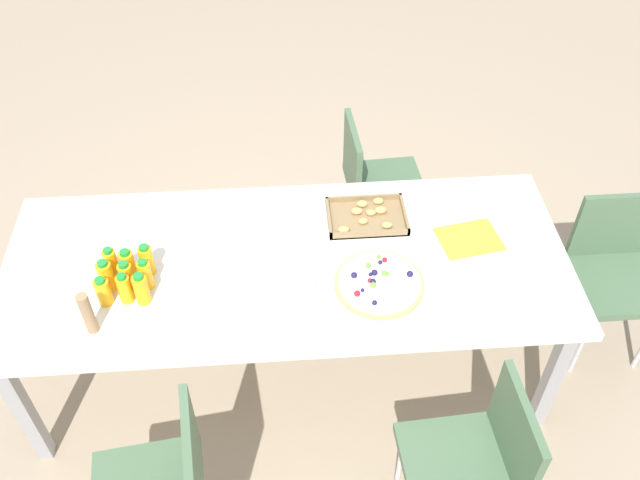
% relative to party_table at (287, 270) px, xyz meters
% --- Properties ---
extents(ground_plane, '(12.00, 12.00, 0.00)m').
position_rel_party_table_xyz_m(ground_plane, '(0.00, 0.00, -0.69)').
color(ground_plane, tan).
extents(party_table, '(2.38, 0.96, 0.74)m').
position_rel_party_table_xyz_m(party_table, '(0.00, 0.00, 0.00)').
color(party_table, silver).
rests_on(party_table, ground_plane).
extents(chair_near_right, '(0.42, 0.42, 0.83)m').
position_rel_party_table_xyz_m(chair_near_right, '(0.66, -0.82, -0.19)').
color(chair_near_right, '#4C6B4C').
rests_on(chair_near_right, ground_plane).
extents(chair_end, '(0.40, 0.40, 0.83)m').
position_rel_party_table_xyz_m(chair_end, '(1.52, 0.09, -0.19)').
color(chair_end, '#4C6B4C').
rests_on(chair_end, ground_plane).
extents(chair_far_right, '(0.42, 0.42, 0.83)m').
position_rel_party_table_xyz_m(chair_far_right, '(0.48, 0.79, -0.19)').
color(chair_far_right, '#4C6B4C').
rests_on(chair_far_right, ground_plane).
extents(juice_bottle_0, '(0.06, 0.06, 0.13)m').
position_rel_party_table_xyz_m(juice_bottle_0, '(-0.72, -0.17, 0.12)').
color(juice_bottle_0, '#F9AB14').
rests_on(juice_bottle_0, party_table).
extents(juice_bottle_1, '(0.05, 0.05, 0.14)m').
position_rel_party_table_xyz_m(juice_bottle_1, '(-0.64, -0.17, 0.12)').
color(juice_bottle_1, '#F9AE14').
rests_on(juice_bottle_1, party_table).
extents(juice_bottle_2, '(0.06, 0.06, 0.15)m').
position_rel_party_table_xyz_m(juice_bottle_2, '(-0.57, -0.18, 0.13)').
color(juice_bottle_2, '#F9AB14').
rests_on(juice_bottle_2, party_table).
extents(juice_bottle_3, '(0.06, 0.06, 0.15)m').
position_rel_party_table_xyz_m(juice_bottle_3, '(-0.72, -0.10, 0.13)').
color(juice_bottle_3, '#F9AD14').
rests_on(juice_bottle_3, party_table).
extents(juice_bottle_4, '(0.06, 0.06, 0.13)m').
position_rel_party_table_xyz_m(juice_bottle_4, '(-0.64, -0.10, 0.12)').
color(juice_bottle_4, '#FAAD14').
rests_on(juice_bottle_4, party_table).
extents(juice_bottle_5, '(0.05, 0.05, 0.15)m').
position_rel_party_table_xyz_m(juice_bottle_5, '(-0.57, -0.10, 0.13)').
color(juice_bottle_5, '#FAAC14').
rests_on(juice_bottle_5, party_table).
extents(juice_bottle_6, '(0.05, 0.05, 0.14)m').
position_rel_party_table_xyz_m(juice_bottle_6, '(-0.71, -0.02, 0.12)').
color(juice_bottle_6, '#FAAC14').
rests_on(juice_bottle_6, party_table).
extents(juice_bottle_7, '(0.06, 0.06, 0.13)m').
position_rel_party_table_xyz_m(juice_bottle_7, '(-0.65, -0.03, 0.12)').
color(juice_bottle_7, '#F9AD14').
rests_on(juice_bottle_7, party_table).
extents(juice_bottle_8, '(0.06, 0.06, 0.15)m').
position_rel_party_table_xyz_m(juice_bottle_8, '(-0.57, -0.02, 0.13)').
color(juice_bottle_8, '#F9AD14').
rests_on(juice_bottle_8, party_table).
extents(fruit_pizza, '(0.37, 0.37, 0.05)m').
position_rel_party_table_xyz_m(fruit_pizza, '(0.37, -0.17, 0.07)').
color(fruit_pizza, tan).
rests_on(fruit_pizza, party_table).
extents(snack_tray, '(0.35, 0.25, 0.04)m').
position_rel_party_table_xyz_m(snack_tray, '(0.37, 0.23, 0.07)').
color(snack_tray, olive).
rests_on(snack_tray, party_table).
extents(plate_stack, '(0.18, 0.18, 0.03)m').
position_rel_party_table_xyz_m(plate_stack, '(0.02, -0.15, 0.07)').
color(plate_stack, silver).
rests_on(plate_stack, party_table).
extents(napkin_stack, '(0.15, 0.15, 0.01)m').
position_rel_party_table_xyz_m(napkin_stack, '(0.93, 0.30, 0.06)').
color(napkin_stack, white).
rests_on(napkin_stack, party_table).
extents(cardboard_tube, '(0.04, 0.04, 0.20)m').
position_rel_party_table_xyz_m(cardboard_tube, '(-0.75, -0.31, 0.16)').
color(cardboard_tube, '#9E7A56').
rests_on(cardboard_tube, party_table).
extents(paper_folder, '(0.29, 0.24, 0.01)m').
position_rel_party_table_xyz_m(paper_folder, '(0.79, 0.07, 0.06)').
color(paper_folder, yellow).
rests_on(paper_folder, party_table).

